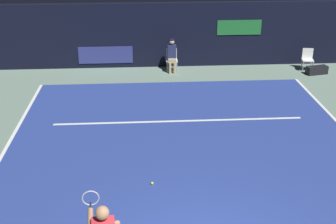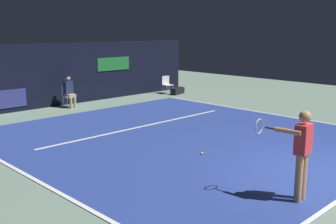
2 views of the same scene
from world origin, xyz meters
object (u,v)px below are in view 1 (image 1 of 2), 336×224
Objects in this scene: courtside_chair_near at (308,58)px; equipment_bag at (317,70)px; tennis_ball at (152,183)px; line_judge_on_chair at (172,55)px.

equipment_bag is at bearing -65.34° from courtside_chair_near.
courtside_chair_near is 12.94× the size of tennis_ball.
tennis_ball is (-6.51, -7.92, -0.46)m from courtside_chair_near.
line_judge_on_chair reaches higher than courtside_chair_near.
line_judge_on_chair is 19.41× the size of tennis_ball.
equipment_bag reaches higher than tennis_ball.
tennis_ball is 0.08× the size of equipment_bag.
tennis_ball is 10.02m from equipment_bag.
courtside_chair_near is 0.65m from equipment_bag.
line_judge_on_chair is 1.57× the size of equipment_bag.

